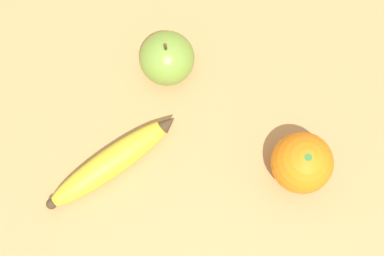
# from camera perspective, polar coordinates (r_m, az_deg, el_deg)

# --- Properties ---
(ground_plane) EXTENTS (3.00, 3.00, 0.00)m
(ground_plane) POSITION_cam_1_polar(r_m,az_deg,el_deg) (0.79, 1.34, 6.39)
(ground_plane) COLOR tan
(banana) EXTENTS (0.20, 0.12, 0.04)m
(banana) POSITION_cam_1_polar(r_m,az_deg,el_deg) (0.75, -8.48, -3.56)
(banana) COLOR yellow
(banana) RESTS_ON ground_plane
(orange) EXTENTS (0.08, 0.08, 0.08)m
(orange) POSITION_cam_1_polar(r_m,az_deg,el_deg) (0.73, 11.63, -3.66)
(orange) COLOR orange
(orange) RESTS_ON ground_plane
(apple) EXTENTS (0.08, 0.08, 0.08)m
(apple) POSITION_cam_1_polar(r_m,az_deg,el_deg) (0.76, -2.69, 7.46)
(apple) COLOR olive
(apple) RESTS_ON ground_plane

